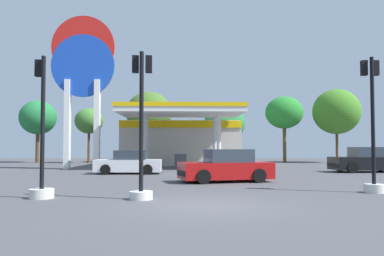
% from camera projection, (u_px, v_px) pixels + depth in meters
% --- Properties ---
extents(ground_plane, '(90.00, 90.00, 0.00)m').
position_uv_depth(ground_plane, '(204.00, 206.00, 11.74)').
color(ground_plane, '#47474C').
rests_on(ground_plane, ground).
extents(gas_station, '(10.48, 12.16, 4.76)m').
position_uv_depth(gas_station, '(181.00, 139.00, 36.29)').
color(gas_station, beige).
rests_on(gas_station, ground).
extents(station_pole_sign, '(4.69, 0.56, 11.45)m').
position_uv_depth(station_pole_sign, '(83.00, 72.00, 30.20)').
color(station_pole_sign, white).
rests_on(station_pole_sign, ground).
extents(car_0, '(4.07, 1.89, 1.45)m').
position_uv_depth(car_0, '(129.00, 163.00, 25.08)').
color(car_0, black).
rests_on(car_0, ground).
extents(car_1, '(4.66, 2.73, 1.57)m').
position_uv_depth(car_1, '(226.00, 167.00, 19.52)').
color(car_1, black).
rests_on(car_1, ground).
extents(car_2, '(4.68, 2.27, 1.65)m').
position_uv_depth(car_2, '(367.00, 161.00, 26.67)').
color(car_2, black).
rests_on(car_2, ground).
extents(traffic_signal_0, '(0.80, 0.80, 4.74)m').
position_uv_depth(traffic_signal_0, '(42.00, 161.00, 13.44)').
color(traffic_signal_0, silver).
rests_on(traffic_signal_0, ground).
extents(traffic_signal_1, '(0.73, 0.73, 5.05)m').
position_uv_depth(traffic_signal_1, '(373.00, 144.00, 15.07)').
color(traffic_signal_1, silver).
rests_on(traffic_signal_1, ground).
extents(traffic_signal_3, '(0.75, 0.75, 4.82)m').
position_uv_depth(traffic_signal_3, '(141.00, 144.00, 13.21)').
color(traffic_signal_3, silver).
rests_on(traffic_signal_3, ground).
extents(tree_0, '(3.73, 3.73, 6.38)m').
position_uv_depth(tree_0, '(38.00, 118.00, 41.77)').
color(tree_0, brown).
rests_on(tree_0, ground).
extents(tree_1, '(2.82, 2.82, 5.49)m').
position_uv_depth(tree_1, '(89.00, 121.00, 40.61)').
color(tree_1, brown).
rests_on(tree_1, ground).
extents(tree_2, '(4.77, 4.77, 7.40)m').
position_uv_depth(tree_2, '(149.00, 113.00, 42.59)').
color(tree_2, brown).
rests_on(tree_2, ground).
extents(tree_3, '(4.16, 4.16, 5.99)m').
position_uv_depth(tree_3, '(225.00, 123.00, 41.64)').
color(tree_3, brown).
rests_on(tree_3, ground).
extents(tree_4, '(3.86, 3.86, 6.78)m').
position_uv_depth(tree_4, '(284.00, 113.00, 41.64)').
color(tree_4, brown).
rests_on(tree_4, ground).
extents(tree_5, '(4.80, 4.80, 7.54)m').
position_uv_depth(tree_5, '(336.00, 112.00, 41.58)').
color(tree_5, brown).
rests_on(tree_5, ground).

